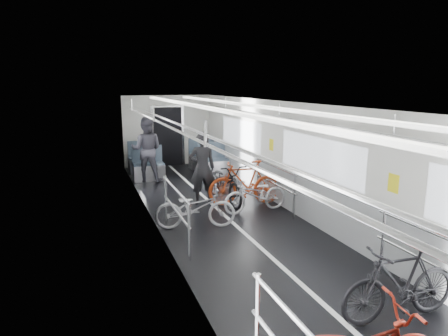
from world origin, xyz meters
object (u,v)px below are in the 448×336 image
object	(u,v)px
bike_left_far	(195,208)
bike_right_far	(245,183)
person_standing	(202,168)
bike_right_near	(400,283)
bike_right_mid	(256,194)
person_seated	(147,149)
bike_aisle	(224,183)

from	to	relation	value
bike_left_far	bike_right_far	size ratio (longest dim) A/B	0.90
bike_right_far	person_standing	world-z (taller)	person_standing
bike_left_far	bike_right_near	world-z (taller)	bike_right_near
bike_right_far	person_standing	size ratio (longest dim) A/B	1.02
bike_right_mid	person_seated	world-z (taller)	person_seated
person_seated	bike_right_far	bearing A→B (deg)	139.02
bike_right_mid	person_standing	xyz separation A→B (m)	(-0.91, 1.01, 0.45)
bike_right_far	bike_aisle	size ratio (longest dim) A/B	0.95
bike_right_near	bike_aisle	world-z (taller)	bike_aisle
bike_aisle	bike_right_near	bearing A→B (deg)	-91.86
bike_left_far	bike_aisle	size ratio (longest dim) A/B	0.86
bike_right_near	person_seated	bearing A→B (deg)	-165.18
bike_right_near	bike_right_far	size ratio (longest dim) A/B	0.91
bike_right_mid	person_standing	size ratio (longest dim) A/B	0.89
bike_right_mid	person_seated	xyz separation A→B (m)	(-1.78, 3.68, 0.53)
bike_right_mid	bike_aisle	xyz separation A→B (m)	(-0.40, 0.91, 0.08)
bike_aisle	person_seated	xyz separation A→B (m)	(-1.38, 2.77, 0.45)
bike_right_near	person_standing	size ratio (longest dim) A/B	0.93
bike_right_mid	bike_right_far	distance (m)	0.61
bike_right_mid	bike_right_far	world-z (taller)	bike_right_far
bike_right_near	bike_left_far	bearing A→B (deg)	-156.59
bike_left_far	bike_right_far	distance (m)	1.89
bike_left_far	person_seated	distance (m)	4.23
person_standing	person_seated	distance (m)	2.81
bike_right_mid	bike_aisle	size ratio (longest dim) A/B	0.83
bike_left_far	person_seated	size ratio (longest dim) A/B	0.84
bike_right_near	person_seated	world-z (taller)	person_seated
bike_left_far	bike_aisle	distance (m)	1.81
bike_right_far	person_standing	xyz separation A→B (m)	(-0.92, 0.41, 0.33)
person_standing	bike_aisle	bearing A→B (deg)	172.99
person_standing	bike_right_far	bearing A→B (deg)	160.04
bike_right_far	bike_aisle	xyz separation A→B (m)	(-0.40, 0.31, -0.04)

